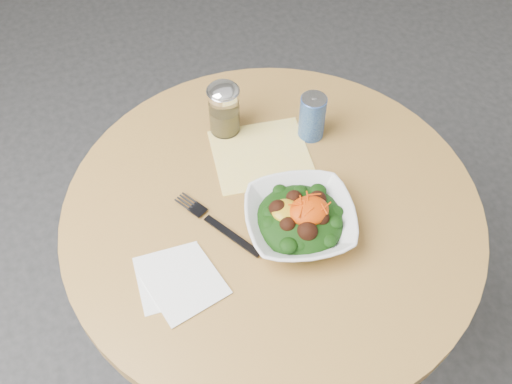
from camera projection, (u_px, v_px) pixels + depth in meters
ground at (267, 346)px, 1.81m from camera, size 6.00×6.00×0.00m
table at (271, 254)px, 1.37m from camera, size 0.90×0.90×0.75m
cloth_napkin at (261, 155)px, 1.30m from camera, size 0.25×0.23×0.00m
paper_napkins at (179, 281)px, 1.10m from camera, size 0.17×0.18×0.00m
salad_bowl at (300, 219)px, 1.16m from camera, size 0.27×0.27×0.08m
fork at (215, 223)px, 1.18m from camera, size 0.12×0.21×0.00m
spice_shaker at (224, 109)px, 1.30m from camera, size 0.08×0.08×0.14m
beverage_can at (312, 117)px, 1.30m from camera, size 0.06×0.06×0.12m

